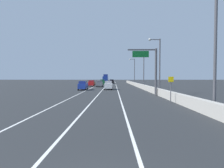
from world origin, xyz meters
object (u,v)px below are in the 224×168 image
object	(u,v)px
lamp_post_right_third	(143,67)
car_red_1	(92,83)
overhead_sign_gantry	(151,66)
car_gray_0	(100,84)
lamp_post_right_fourth	(134,70)
lamp_post_right_near	(212,43)
car_white_2	(108,85)
car_black_4	(112,81)
car_green_5	(102,82)
car_blue_3	(83,85)
speed_advisory_sign	(171,88)
box_truck	(105,79)
lamp_post_right_second	(158,62)

from	to	relation	value
lamp_post_right_third	car_red_1	size ratio (longest dim) A/B	2.25
overhead_sign_gantry	car_gray_0	distance (m)	29.56
lamp_post_right_third	lamp_post_right_fourth	bearing A→B (deg)	91.63
lamp_post_right_near	car_white_2	size ratio (longest dim) A/B	2.12
car_gray_0	car_black_4	world-z (taller)	car_black_4
lamp_post_right_fourth	overhead_sign_gantry	bearing A→B (deg)	-92.15
lamp_post_right_fourth	car_red_1	bearing A→B (deg)	-148.10
lamp_post_right_near	car_green_5	xyz separation A→B (m)	(-12.18, 55.43, -4.62)
lamp_post_right_near	lamp_post_right_third	world-z (taller)	same
car_gray_0	overhead_sign_gantry	bearing A→B (deg)	-69.48
overhead_sign_gantry	car_black_4	distance (m)	59.37
lamp_post_right_fourth	car_gray_0	xyz separation A→B (m)	(-11.79, -12.86, -4.73)
car_white_2	car_blue_3	xyz separation A→B (m)	(-5.84, -1.53, 0.00)
car_gray_0	car_black_4	size ratio (longest dim) A/B	0.93
car_blue_3	car_green_5	xyz separation A→B (m)	(2.87, 27.44, 0.02)
speed_advisory_sign	car_blue_3	distance (m)	25.95
lamp_post_right_fourth	car_white_2	xyz separation A→B (m)	(-8.75, -25.51, -4.64)
car_gray_0	box_truck	bearing A→B (deg)	89.52
car_gray_0	car_red_1	size ratio (longest dim) A/B	0.98
overhead_sign_gantry	box_truck	world-z (taller)	overhead_sign_gantry
lamp_post_right_near	car_gray_0	size ratio (longest dim) A/B	2.29
speed_advisory_sign	car_blue_3	bearing A→B (deg)	121.40
lamp_post_right_third	lamp_post_right_fourth	xyz separation A→B (m)	(-0.52, 18.34, 0.00)
lamp_post_right_third	car_white_2	world-z (taller)	lamp_post_right_third
car_blue_3	box_truck	world-z (taller)	box_truck
lamp_post_right_near	car_white_2	bearing A→B (deg)	107.31
overhead_sign_gantry	lamp_post_right_third	world-z (taller)	lamp_post_right_third
overhead_sign_gantry	car_blue_3	world-z (taller)	overhead_sign_gantry
lamp_post_right_near	car_red_1	size ratio (longest dim) A/B	2.25
lamp_post_right_fourth	box_truck	bearing A→B (deg)	117.77
lamp_post_right_second	car_red_1	bearing A→B (deg)	118.71
lamp_post_right_near	lamp_post_right_second	distance (m)	18.34
overhead_sign_gantry	car_white_2	world-z (taller)	overhead_sign_gantry
lamp_post_right_fourth	car_red_1	size ratio (longest dim) A/B	2.25
car_red_1	box_truck	distance (m)	31.15
lamp_post_right_third	car_black_4	xyz separation A→B (m)	(-8.94, 36.87, -4.71)
lamp_post_right_second	box_truck	bearing A→B (deg)	101.53
car_black_4	car_green_5	size ratio (longest dim) A/B	0.98
lamp_post_right_second	lamp_post_right_third	bearing A→B (deg)	89.72
lamp_post_right_fourth	car_blue_3	distance (m)	31.07
speed_advisory_sign	car_black_4	bearing A→B (deg)	96.19
overhead_sign_gantry	lamp_post_right_fourth	world-z (taller)	lamp_post_right_fourth
speed_advisory_sign	box_truck	bearing A→B (deg)	98.35
car_white_2	car_red_1	bearing A→B (deg)	109.86
overhead_sign_gantry	lamp_post_right_fourth	xyz separation A→B (m)	(1.52, 40.32, 0.94)
speed_advisory_sign	car_green_5	bearing A→B (deg)	102.12
car_blue_3	box_truck	xyz separation A→B (m)	(3.09, 48.88, 1.00)
lamp_post_right_fourth	speed_advisory_sign	bearing A→B (deg)	-91.25
lamp_post_right_third	box_truck	bearing A→B (deg)	106.66
car_black_4	box_truck	world-z (taller)	box_truck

